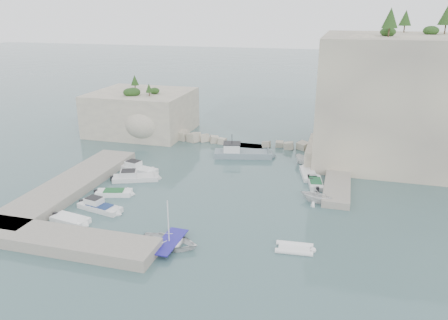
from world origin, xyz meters
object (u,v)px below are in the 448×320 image
(inflatable_dinghy, at_px, (294,250))
(tender_east_b, at_px, (315,185))
(tender_east_a, at_px, (316,202))
(work_boat, at_px, (243,157))
(motorboat_a, at_px, (139,171))
(tender_east_d, at_px, (309,166))
(motorboat_b, at_px, (136,180))
(rowboat, at_px, (169,246))
(tender_east_c, at_px, (308,176))
(motorboat_c, at_px, (114,195))
(motorboat_d, at_px, (100,210))
(motorboat_e, at_px, (71,222))

(inflatable_dinghy, relative_size, tender_east_b, 0.78)
(tender_east_a, xyz_separation_m, work_boat, (-11.38, 13.04, 0.00))
(motorboat_a, height_order, tender_east_d, tender_east_d)
(motorboat_b, bearing_deg, motorboat_a, 88.18)
(tender_east_b, bearing_deg, motorboat_a, 82.90)
(motorboat_a, distance_m, rowboat, 20.38)
(rowboat, height_order, tender_east_c, rowboat)
(motorboat_b, height_order, tender_east_d, tender_east_d)
(tender_east_b, bearing_deg, tender_east_a, 174.55)
(inflatable_dinghy, xyz_separation_m, tender_east_c, (-0.51, 18.80, 0.00))
(motorboat_a, relative_size, tender_east_c, 1.09)
(motorboat_c, bearing_deg, motorboat_b, 71.16)
(tender_east_a, height_order, tender_east_b, tender_east_a)
(motorboat_d, height_order, tender_east_c, motorboat_d)
(tender_east_a, relative_size, tender_east_d, 0.88)
(tender_east_b, relative_size, tender_east_c, 0.87)
(motorboat_c, xyz_separation_m, rowboat, (10.55, -8.97, 0.00))
(rowboat, height_order, tender_east_d, tender_east_d)
(motorboat_d, xyz_separation_m, work_boat, (10.66, 21.36, 0.00))
(inflatable_dinghy, bearing_deg, tender_east_c, 87.42)
(motorboat_a, distance_m, tender_east_c, 22.25)
(tender_east_c, bearing_deg, motorboat_d, 115.37)
(motorboat_b, xyz_separation_m, motorboat_d, (0.24, -8.90, 0.00))
(motorboat_c, bearing_deg, tender_east_b, 7.32)
(motorboat_b, height_order, rowboat, motorboat_b)
(rowboat, distance_m, work_boat, 26.37)
(tender_east_d, bearing_deg, work_boat, 103.56)
(motorboat_e, relative_size, tender_east_b, 0.92)
(tender_east_b, distance_m, work_boat, 13.58)
(motorboat_c, distance_m, tender_east_c, 24.31)
(tender_east_c, xyz_separation_m, work_boat, (-9.82, 5.18, 0.00))
(motorboat_c, height_order, inflatable_dinghy, motorboat_c)
(motorboat_d, height_order, tender_east_d, tender_east_d)
(motorboat_d, distance_m, rowboat, 11.21)
(tender_east_d, bearing_deg, motorboat_c, 148.98)
(motorboat_b, height_order, tender_east_c, motorboat_b)
(motorboat_e, distance_m, tender_east_c, 29.29)
(motorboat_b, xyz_separation_m, tender_east_b, (21.84, 4.40, 0.00))
(work_boat, bearing_deg, inflatable_dinghy, -79.91)
(tender_east_a, bearing_deg, motorboat_e, 133.50)
(motorboat_e, height_order, tender_east_a, tender_east_a)
(tender_east_d, bearing_deg, inflatable_dinghy, -156.90)
(motorboat_a, bearing_deg, motorboat_b, -55.19)
(motorboat_d, xyz_separation_m, tender_east_d, (20.21, 20.09, 0.00))
(motorboat_d, bearing_deg, rowboat, -14.57)
(motorboat_d, bearing_deg, inflatable_dinghy, 4.87)
(rowboat, bearing_deg, motorboat_b, 38.00)
(tender_east_b, bearing_deg, rowboat, 137.12)
(motorboat_a, xyz_separation_m, motorboat_b, (1.11, -3.00, 0.00))
(motorboat_c, distance_m, motorboat_e, 7.33)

